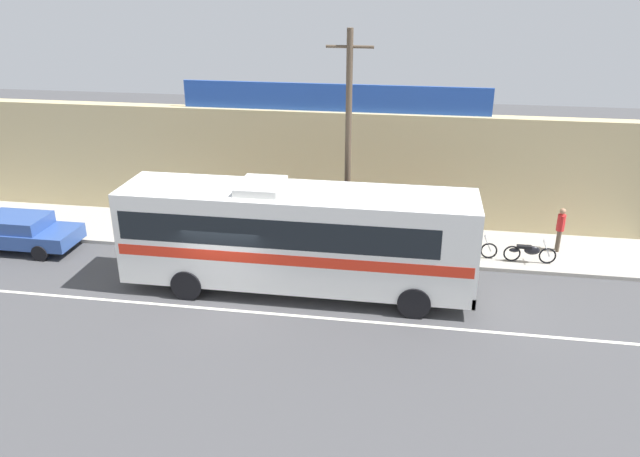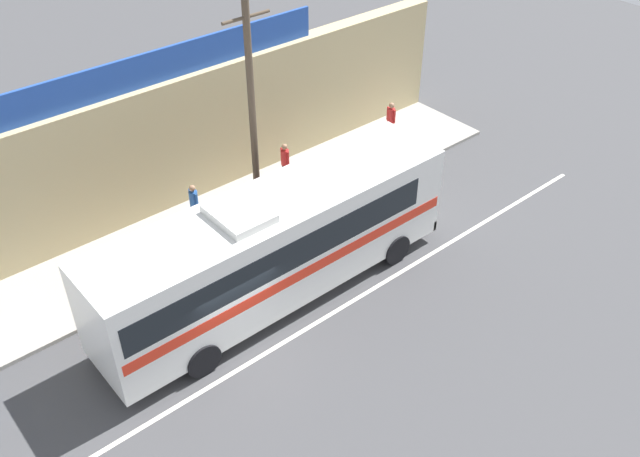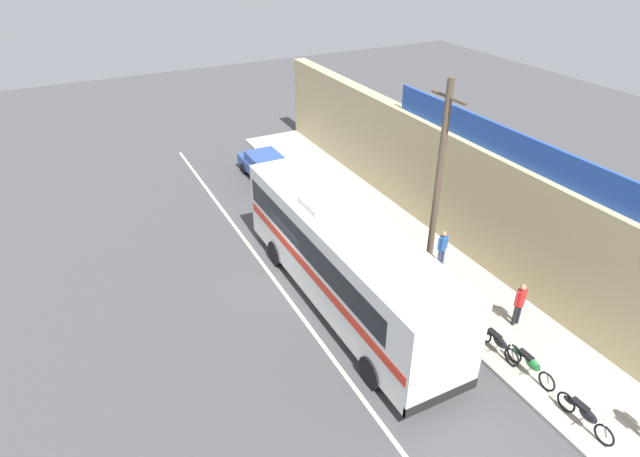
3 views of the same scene
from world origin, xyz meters
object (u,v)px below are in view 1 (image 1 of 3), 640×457
at_px(pedestrian_by_curb, 560,226).
at_px(pedestrian_far_left, 318,212).
at_px(motorcycle_purple, 470,247).
at_px(pedestrian_far_right, 419,216).
at_px(motorcycle_blue, 438,247).
at_px(utility_pole, 348,146).
at_px(motorcycle_green, 529,252).
at_px(intercity_bus, 294,234).
at_px(parked_car, 20,231).

xyz_separation_m(pedestrian_by_curb, pedestrian_far_left, (-9.33, 0.16, -0.06)).
bearing_deg(motorcycle_purple, pedestrian_far_right, 144.38).
xyz_separation_m(motorcycle_blue, pedestrian_far_left, (-4.78, 1.47, 0.53)).
relative_size(utility_pole, pedestrian_by_curb, 4.74).
bearing_deg(pedestrian_by_curb, utility_pole, -168.02).
height_order(motorcycle_blue, pedestrian_far_right, pedestrian_far_right).
height_order(motorcycle_purple, pedestrian_far_left, pedestrian_far_left).
bearing_deg(motorcycle_purple, pedestrian_by_curb, 18.62).
bearing_deg(pedestrian_far_right, motorcycle_green, -20.46).
xyz_separation_m(intercity_bus, parked_car, (-11.19, 1.58, -1.33)).
height_order(motorcycle_green, pedestrian_by_curb, pedestrian_by_curb).
xyz_separation_m(parked_car, pedestrian_by_curb, (20.54, 2.85, 0.41)).
relative_size(motorcycle_purple, pedestrian_far_left, 1.18).
bearing_deg(utility_pole, parked_car, -174.72).
bearing_deg(pedestrian_far_left, motorcycle_purple, -12.17).
bearing_deg(pedestrian_by_curb, pedestrian_far_left, 179.04).
bearing_deg(parked_car, pedestrian_far_left, 15.00).
bearing_deg(motorcycle_purple, utility_pole, -173.11).
distance_m(motorcycle_blue, pedestrian_far_left, 5.03).
bearing_deg(motorcycle_green, pedestrian_by_curb, 45.07).
bearing_deg(motorcycle_blue, pedestrian_far_left, 162.86).
xyz_separation_m(utility_pole, pedestrian_far_right, (2.64, 1.94, -3.26)).
height_order(pedestrian_far_right, pedestrian_by_curb, pedestrian_by_curb).
distance_m(intercity_bus, parked_car, 11.38).
xyz_separation_m(intercity_bus, motorcycle_purple, (5.99, 3.30, -1.50)).
distance_m(motorcycle_blue, pedestrian_by_curb, 4.77).
height_order(utility_pole, motorcycle_green, utility_pole).
bearing_deg(parked_car, motorcycle_blue, 5.47).
height_order(intercity_bus, pedestrian_by_curb, intercity_bus).
relative_size(pedestrian_far_right, pedestrian_far_left, 1.03).
xyz_separation_m(motorcycle_purple, pedestrian_far_right, (-1.94, 1.39, 0.56)).
distance_m(motorcycle_purple, pedestrian_by_curb, 3.59).
height_order(motorcycle_blue, pedestrian_far_left, pedestrian_far_left).
relative_size(utility_pole, pedestrian_far_left, 4.99).
xyz_separation_m(parked_car, motorcycle_purple, (17.19, 1.72, -0.17)).
relative_size(intercity_bus, pedestrian_far_left, 7.05).
relative_size(motorcycle_purple, pedestrian_by_curb, 1.12).
height_order(pedestrian_by_curb, pedestrian_far_left, pedestrian_by_curb).
distance_m(motorcycle_purple, pedestrian_far_right, 2.45).
bearing_deg(parked_car, utility_pole, 5.28).
distance_m(parked_car, motorcycle_green, 19.36).
bearing_deg(pedestrian_by_curb, motorcycle_blue, -163.82).
bearing_deg(intercity_bus, pedestrian_by_curb, 25.35).
distance_m(motorcycle_green, pedestrian_far_right, 4.36).
bearing_deg(pedestrian_far_right, motorcycle_blue, -64.50).
relative_size(parked_car, pedestrian_far_left, 2.70).
xyz_separation_m(motorcycle_blue, pedestrian_by_curb, (4.55, 1.32, 0.59)).
height_order(motorcycle_blue, motorcycle_green, same).
height_order(parked_car, pedestrian_far_right, pedestrian_far_right).
bearing_deg(motorcycle_purple, motorcycle_green, -3.28).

